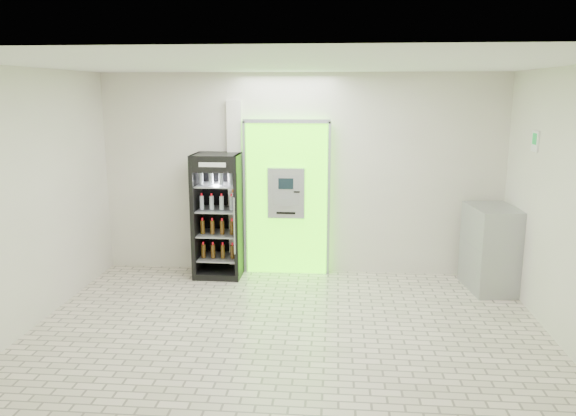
# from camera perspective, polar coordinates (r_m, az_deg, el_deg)

# --- Properties ---
(ground) EXTENTS (6.00, 6.00, 0.00)m
(ground) POSITION_cam_1_polar(r_m,az_deg,el_deg) (6.45, -0.24, -13.26)
(ground) COLOR beige
(ground) RESTS_ON ground
(room_shell) EXTENTS (6.00, 6.00, 6.00)m
(room_shell) POSITION_cam_1_polar(r_m,az_deg,el_deg) (5.91, -0.26, 3.13)
(room_shell) COLOR silver
(room_shell) RESTS_ON ground
(atm_assembly) EXTENTS (1.30, 0.24, 2.33)m
(atm_assembly) POSITION_cam_1_polar(r_m,az_deg,el_deg) (8.41, -0.12, 1.12)
(atm_assembly) COLOR #51FF0C
(atm_assembly) RESTS_ON ground
(pillar) EXTENTS (0.22, 0.11, 2.60)m
(pillar) POSITION_cam_1_polar(r_m,az_deg,el_deg) (8.52, -5.34, 2.10)
(pillar) COLOR silver
(pillar) RESTS_ON ground
(beverage_cooler) EXTENTS (0.70, 0.66, 1.84)m
(beverage_cooler) POSITION_cam_1_polar(r_m,az_deg,el_deg) (8.40, -7.07, -1.00)
(beverage_cooler) COLOR black
(beverage_cooler) RESTS_ON ground
(steel_cabinet) EXTENTS (0.69, 0.95, 1.18)m
(steel_cabinet) POSITION_cam_1_polar(r_m,az_deg,el_deg) (8.30, 19.93, -3.88)
(steel_cabinet) COLOR #979A9E
(steel_cabinet) RESTS_ON ground
(exit_sign) EXTENTS (0.02, 0.22, 0.26)m
(exit_sign) POSITION_cam_1_polar(r_m,az_deg,el_deg) (7.65, 23.82, 6.24)
(exit_sign) COLOR white
(exit_sign) RESTS_ON room_shell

